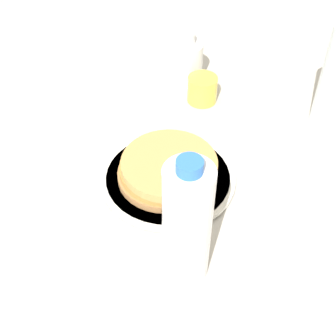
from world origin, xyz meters
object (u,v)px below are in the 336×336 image
object	(u,v)px
juice_glass	(202,89)
cream_jug	(183,59)
plate	(168,178)
water_bottle_near	(187,225)
pancake_stack	(167,169)

from	to	relation	value
juice_glass	cream_jug	size ratio (longest dim) A/B	0.55
plate	water_bottle_near	distance (m)	0.22
juice_glass	cream_jug	world-z (taller)	cream_jug
juice_glass	cream_jug	bearing A→B (deg)	56.65
cream_jug	water_bottle_near	distance (m)	0.54
juice_glass	water_bottle_near	distance (m)	0.46
cream_jug	water_bottle_near	size ratio (longest dim) A/B	0.50
plate	juice_glass	xyz separation A→B (m)	(0.25, 0.07, 0.02)
pancake_stack	juice_glass	xyz separation A→B (m)	(0.26, 0.07, -0.00)
plate	cream_jug	bearing A→B (deg)	25.92
plate	cream_jug	world-z (taller)	cream_jug
pancake_stack	water_bottle_near	xyz separation A→B (m)	(-0.15, -0.13, 0.08)
plate	pancake_stack	world-z (taller)	pancake_stack
plate	pancake_stack	bearing A→B (deg)	-172.47
pancake_stack	juice_glass	bearing A→B (deg)	14.92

